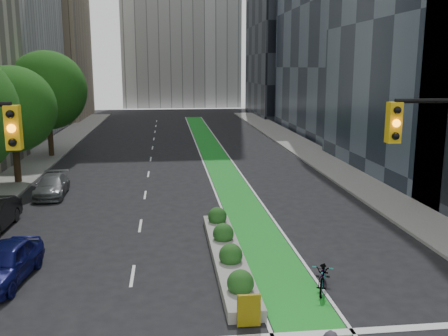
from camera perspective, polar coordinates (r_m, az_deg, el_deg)
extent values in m
cube|color=gray|center=(38.97, -22.39, -0.58)|extent=(3.60, 90.00, 0.15)
cube|color=gray|center=(39.63, 12.54, 0.22)|extent=(3.60, 90.00, 0.15)
cube|color=#198D23|center=(42.59, -0.96, 1.18)|extent=(2.20, 70.00, 0.01)
cube|color=tan|center=(80.14, -20.93, 14.62)|extent=(14.00, 16.00, 26.00)
cube|color=black|center=(82.69, 8.53, 15.81)|extent=(14.00, 18.00, 28.00)
cylinder|color=black|center=(35.53, -22.69, 1.86)|extent=(0.44, 0.44, 4.48)
sphere|color=#12450E|center=(35.22, -23.04, 6.22)|extent=(5.60, 5.60, 5.60)
cylinder|color=black|center=(45.09, -19.29, 4.41)|extent=(0.44, 0.44, 5.15)
sphere|color=#12450E|center=(44.84, -19.56, 8.38)|extent=(6.60, 6.60, 6.60)
cube|color=gold|center=(12.79, -22.94, 4.27)|extent=(0.34, 0.28, 1.05)
sphere|color=orange|center=(12.64, -23.14, 4.18)|extent=(0.20, 0.20, 0.20)
cube|color=gold|center=(13.58, 18.82, 4.94)|extent=(0.34, 0.28, 1.05)
sphere|color=orange|center=(13.44, 19.11, 4.85)|extent=(0.20, 0.20, 0.20)
cube|color=gray|center=(20.26, 0.41, -10.08)|extent=(1.20, 10.00, 0.40)
cube|color=yellow|center=(15.43, 2.86, -15.94)|extent=(0.70, 0.12, 1.00)
sphere|color=#194C19|center=(16.89, 1.89, -13.01)|extent=(0.90, 0.90, 0.90)
sphere|color=#194C19|center=(19.17, 0.78, -9.93)|extent=(0.90, 0.90, 0.90)
sphere|color=#194C19|center=(21.50, -0.08, -7.51)|extent=(0.90, 0.90, 0.90)
sphere|color=#194C19|center=(23.87, -0.77, -5.56)|extent=(0.90, 0.90, 0.90)
imported|color=gray|center=(18.10, 11.26, -11.93)|extent=(1.37, 2.12, 1.05)
imported|color=#0D104E|center=(19.93, -23.76, -9.89)|extent=(2.15, 4.36, 1.43)
imported|color=slate|center=(31.77, -19.08, -1.93)|extent=(1.94, 4.33, 1.23)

